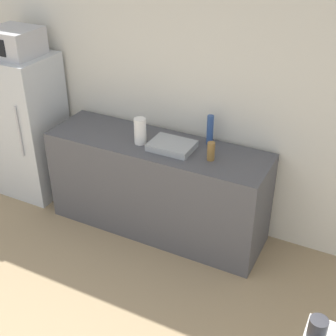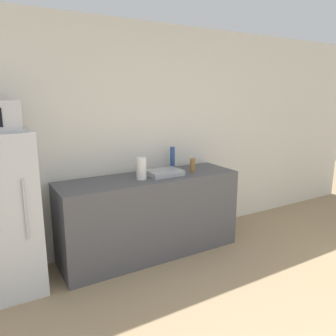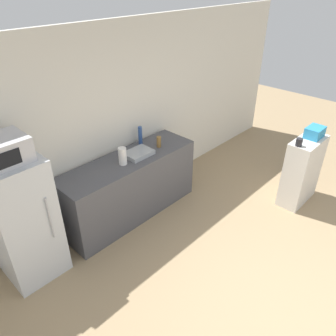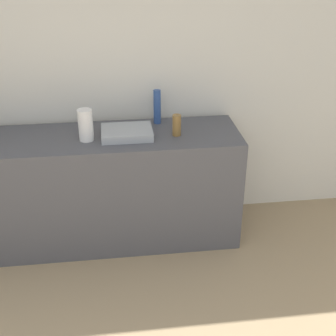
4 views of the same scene
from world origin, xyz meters
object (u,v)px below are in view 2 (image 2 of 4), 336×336
Objects in this scene: refrigerator at (1,215)px; bottle_short at (193,165)px; paper_towel_roll at (141,168)px; bottle_tall at (172,158)px.

refrigerator reaches higher than bottle_short.
bottle_short is 0.68× the size of paper_towel_roll.
paper_towel_roll is (-0.67, -0.00, 0.04)m from bottle_short.
paper_towel_roll reaches higher than bottle_short.
paper_towel_roll is at bearing -2.67° from refrigerator.
bottle_short is 0.67m from paper_towel_roll.
refrigerator reaches higher than paper_towel_roll.
paper_towel_roll is at bearing -179.62° from bottle_short.
bottle_tall is at bearing 114.57° from bottle_short.
bottle_tall is 1.69× the size of bottle_short.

